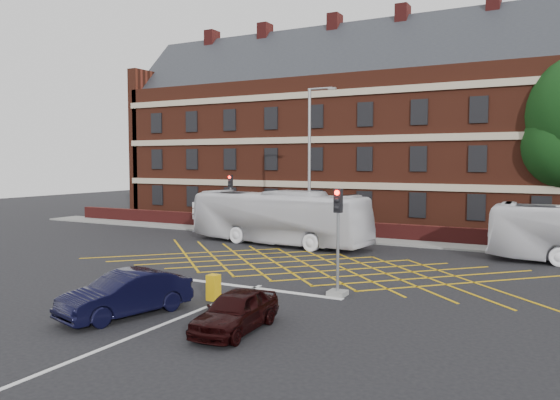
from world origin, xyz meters
The scene contains 15 objects.
ground centered at (0.00, 0.00, 0.00)m, with size 120.00×120.00×0.00m, color black.
victorian_building centered at (0.25, 22.00, 7.84)m, with size 51.00×12.17×20.40m.
boundary_wall centered at (0.00, 13.00, 0.55)m, with size 56.00×0.50×1.10m, color #511715.
far_pavement centered at (0.00, 12.00, 0.06)m, with size 60.00×3.00×0.12m, color slate.
box_junction_hatching centered at (0.00, 2.00, 0.01)m, with size 11.50×0.12×0.02m, color #CC990C.
stop_line centered at (0.00, -3.50, 0.01)m, with size 8.00×0.30×0.02m, color silver.
centre_line centered at (0.00, -10.00, 0.01)m, with size 0.15×14.00×0.02m, color silver.
bus_left centered at (-4.90, 7.72, 1.72)m, with size 2.90×12.39×3.45m, color white.
car_navy centered at (-1.83, -9.11, 0.76)m, with size 1.62×4.63×1.53m, color black.
car_maroon centered at (2.47, -8.76, 0.65)m, with size 1.54×3.82×1.30m, color black.
traffic_light_near centered at (3.58, -3.04, 1.76)m, with size 0.70×0.70×4.27m.
traffic_light_far centered at (-11.32, 11.91, 1.76)m, with size 0.70×0.70×4.27m.
street_lamp centered at (-2.78, 8.01, 3.47)m, with size 2.25×1.00×9.85m.
direction_signs centered at (-14.00, 11.42, 1.38)m, with size 1.10×0.16×2.20m.
utility_cabinet centered at (-0.37, -5.94, 0.50)m, with size 0.43×0.43×0.99m, color #D39F0C.
Camera 1 is at (11.66, -22.97, 5.37)m, focal length 35.00 mm.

